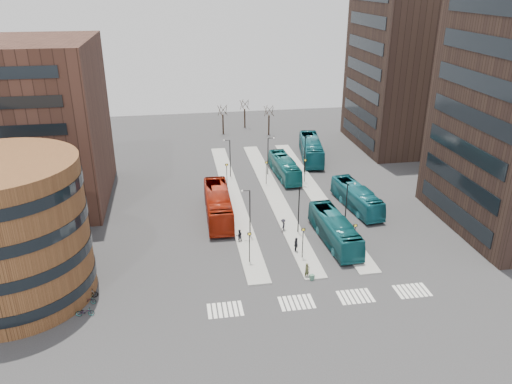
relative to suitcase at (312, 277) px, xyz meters
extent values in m
plane|color=#2A2A2D|center=(-1.52, -7.62, -0.29)|extent=(160.00, 160.00, 0.00)
cube|color=gray|center=(-5.52, 22.38, -0.22)|extent=(2.50, 45.00, 0.15)
cube|color=gray|center=(0.48, 22.38, -0.22)|extent=(2.50, 45.00, 0.15)
cube|color=gray|center=(6.48, 22.38, -0.22)|extent=(2.50, 45.00, 0.15)
cube|color=navy|center=(0.00, 0.00, 0.00)|extent=(0.56, 0.49, 0.58)
imported|color=#981E0B|center=(-8.20, 16.49, 1.53)|extent=(3.38, 13.17, 3.65)
imported|color=#12535A|center=(4.80, 7.49, 1.35)|extent=(3.37, 11.90, 3.28)
imported|color=#135F63|center=(3.56, 29.34, 1.26)|extent=(3.16, 11.28, 3.11)
imported|color=#16626F|center=(10.71, 16.17, 1.29)|extent=(3.97, 11.58, 3.16)
imported|color=#145C67|center=(9.92, 36.72, 1.54)|extent=(5.21, 13.52, 3.67)
imported|color=#46472B|center=(-0.41, 0.48, 0.56)|extent=(0.73, 0.63, 1.70)
imported|color=black|center=(-6.38, 9.37, 0.52)|extent=(0.80, 0.64, 1.62)
imported|color=black|center=(-0.27, 5.86, 0.64)|extent=(0.48, 1.10, 1.86)
imported|color=black|center=(-0.62, 11.19, 0.53)|extent=(0.98, 1.22, 1.65)
imported|color=gray|center=(-22.52, -2.38, 0.16)|extent=(1.75, 0.71, 0.90)
imported|color=gray|center=(-22.52, 0.40, 0.22)|extent=(1.76, 0.82, 1.02)
imported|color=gray|center=(-22.52, -0.47, 0.13)|extent=(1.67, 0.83, 0.84)
cube|color=silver|center=(-11.02, -3.62, -0.29)|extent=(0.35, 2.40, 0.01)
cube|color=silver|center=(-10.52, -3.62, -0.29)|extent=(0.35, 2.40, 0.01)
cube|color=silver|center=(-10.02, -3.62, -0.29)|extent=(0.35, 2.40, 0.01)
cube|color=silver|center=(-9.52, -3.62, -0.29)|extent=(0.35, 2.40, 0.01)
cube|color=silver|center=(-9.02, -3.62, -0.29)|extent=(0.35, 2.40, 0.01)
cube|color=silver|center=(-8.52, -3.62, -0.29)|extent=(0.35, 2.40, 0.01)
cube|color=silver|center=(-8.02, -3.62, -0.29)|extent=(0.35, 2.40, 0.01)
cube|color=silver|center=(-4.02, -3.62, -0.29)|extent=(0.35, 2.40, 0.01)
cube|color=silver|center=(-3.52, -3.62, -0.29)|extent=(0.35, 2.40, 0.01)
cube|color=silver|center=(-3.02, -3.62, -0.29)|extent=(0.35, 2.40, 0.01)
cube|color=silver|center=(-2.52, -3.62, -0.29)|extent=(0.35, 2.40, 0.01)
cube|color=silver|center=(-2.02, -3.62, -0.29)|extent=(0.35, 2.40, 0.01)
cube|color=silver|center=(-1.52, -3.62, -0.29)|extent=(0.35, 2.40, 0.01)
cube|color=silver|center=(-1.02, -3.62, -0.29)|extent=(0.35, 2.40, 0.01)
cube|color=silver|center=(1.98, -3.62, -0.29)|extent=(0.35, 2.40, 0.01)
cube|color=silver|center=(2.48, -3.62, -0.29)|extent=(0.35, 2.40, 0.01)
cube|color=silver|center=(2.98, -3.62, -0.29)|extent=(0.35, 2.40, 0.01)
cube|color=silver|center=(3.48, -3.62, -0.29)|extent=(0.35, 2.40, 0.01)
cube|color=silver|center=(3.98, -3.62, -0.29)|extent=(0.35, 2.40, 0.01)
cube|color=silver|center=(4.48, -3.62, -0.29)|extent=(0.35, 2.40, 0.01)
cube|color=silver|center=(4.98, -3.62, -0.29)|extent=(0.35, 2.40, 0.01)
cube|color=silver|center=(7.98, -3.62, -0.29)|extent=(0.35, 2.40, 0.01)
cube|color=silver|center=(8.48, -3.62, -0.29)|extent=(0.35, 2.40, 0.01)
cube|color=silver|center=(8.98, -3.62, -0.29)|extent=(0.35, 2.40, 0.01)
cube|color=silver|center=(9.48, -3.62, -0.29)|extent=(0.35, 2.40, 0.01)
cube|color=silver|center=(9.98, -3.62, -0.29)|extent=(0.35, 2.40, 0.01)
cube|color=silver|center=(10.48, -3.62, -0.29)|extent=(0.35, 2.40, 0.01)
cube|color=silver|center=(10.98, -3.62, -0.29)|extent=(0.35, 2.40, 0.01)
cylinder|color=brown|center=(-29.52, 2.38, 6.71)|extent=(15.00, 15.00, 14.00)
cylinder|color=black|center=(-29.52, 2.38, 1.71)|extent=(15.16, 15.16, 1.10)
cylinder|color=black|center=(-29.52, 2.38, 5.01)|extent=(15.16, 15.16, 1.10)
cylinder|color=black|center=(-29.52, 2.38, 8.31)|extent=(15.16, 15.16, 1.10)
cube|color=#43281F|center=(-35.52, 26.38, 10.71)|extent=(25.00, 20.00, 22.00)
cube|color=black|center=(20.42, 8.38, 2.21)|extent=(0.12, 16.00, 2.00)
cube|color=black|center=(20.42, 8.38, 6.21)|extent=(0.12, 16.00, 2.00)
cube|color=black|center=(20.42, 8.38, 10.21)|extent=(0.12, 16.00, 2.00)
cube|color=black|center=(20.42, 8.38, 14.21)|extent=(0.12, 16.00, 2.00)
cube|color=black|center=(20.42, 8.38, 18.21)|extent=(0.12, 16.00, 2.00)
cube|color=black|center=(20.42, 8.38, 22.21)|extent=(0.12, 16.00, 2.00)
cube|color=black|center=(20.42, 8.38, 26.21)|extent=(0.12, 16.00, 2.00)
cube|color=#32231C|center=(30.48, 42.38, 14.71)|extent=(20.00, 20.00, 30.00)
cube|color=black|center=(20.42, 42.38, 2.21)|extent=(0.12, 16.00, 2.00)
cube|color=black|center=(20.42, 42.38, 6.21)|extent=(0.12, 16.00, 2.00)
cube|color=black|center=(20.42, 42.38, 10.21)|extent=(0.12, 16.00, 2.00)
cube|color=black|center=(20.42, 42.38, 14.21)|extent=(0.12, 16.00, 2.00)
cube|color=black|center=(20.42, 42.38, 18.21)|extent=(0.12, 16.00, 2.00)
cube|color=black|center=(20.42, 42.38, 22.21)|extent=(0.12, 16.00, 2.00)
cylinder|color=black|center=(-5.92, 4.38, 1.61)|extent=(0.10, 0.10, 3.50)
cube|color=black|center=(-5.92, 4.38, 3.36)|extent=(0.45, 0.10, 0.30)
cube|color=yellow|center=(-5.92, 4.32, 3.36)|extent=(0.20, 0.02, 0.20)
cylinder|color=black|center=(-5.92, 26.38, 1.61)|extent=(0.10, 0.10, 3.50)
cube|color=black|center=(-5.92, 26.38, 3.36)|extent=(0.45, 0.10, 0.30)
cube|color=yellow|center=(-5.92, 26.32, 3.36)|extent=(0.20, 0.02, 0.20)
cylinder|color=black|center=(0.08, 4.38, 1.61)|extent=(0.10, 0.10, 3.50)
cube|color=black|center=(0.08, 4.38, 3.36)|extent=(0.45, 0.10, 0.30)
cube|color=yellow|center=(0.08, 4.32, 3.36)|extent=(0.20, 0.02, 0.20)
cylinder|color=black|center=(0.08, 26.38, 1.61)|extent=(0.10, 0.10, 3.50)
cube|color=black|center=(0.08, 26.38, 3.36)|extent=(0.45, 0.10, 0.30)
cube|color=yellow|center=(0.08, 26.32, 3.36)|extent=(0.20, 0.02, 0.20)
cylinder|color=black|center=(6.08, 4.38, 1.61)|extent=(0.10, 0.10, 3.50)
cube|color=black|center=(6.08, 4.38, 3.36)|extent=(0.45, 0.10, 0.30)
cube|color=yellow|center=(6.08, 4.32, 3.36)|extent=(0.20, 0.02, 0.20)
cylinder|color=black|center=(6.08, 26.38, 1.61)|extent=(0.10, 0.10, 3.50)
cube|color=black|center=(6.08, 26.38, 3.36)|extent=(0.45, 0.10, 0.30)
cube|color=yellow|center=(6.08, 26.32, 3.36)|extent=(0.20, 0.02, 0.20)
cylinder|color=black|center=(-4.92, 10.38, 2.86)|extent=(0.14, 0.14, 6.00)
cylinder|color=black|center=(-5.37, 10.38, 5.86)|extent=(0.90, 0.08, 0.08)
sphere|color=silver|center=(-5.82, 10.38, 5.86)|extent=(0.24, 0.24, 0.24)
cylinder|color=black|center=(-4.92, 30.38, 2.86)|extent=(0.14, 0.14, 6.00)
cylinder|color=black|center=(-5.37, 30.38, 5.86)|extent=(0.90, 0.08, 0.08)
sphere|color=silver|center=(-5.82, 30.38, 5.86)|extent=(0.24, 0.24, 0.24)
cylinder|color=black|center=(1.08, 10.38, 2.86)|extent=(0.14, 0.14, 6.00)
cylinder|color=black|center=(1.53, 10.38, 5.86)|extent=(0.90, 0.08, 0.08)
sphere|color=silver|center=(1.98, 10.38, 5.86)|extent=(0.24, 0.24, 0.24)
cylinder|color=black|center=(1.08, 30.38, 2.86)|extent=(0.14, 0.14, 6.00)
cylinder|color=black|center=(1.53, 30.38, 5.86)|extent=(0.90, 0.08, 0.08)
sphere|color=silver|center=(1.98, 30.38, 5.86)|extent=(0.24, 0.24, 0.24)
cylinder|color=black|center=(7.08, 10.38, 2.86)|extent=(0.14, 0.14, 6.00)
cylinder|color=black|center=(7.53, 10.38, 5.86)|extent=(0.90, 0.08, 0.08)
sphere|color=silver|center=(7.98, 10.38, 5.86)|extent=(0.24, 0.24, 0.24)
cylinder|color=black|center=(7.08, 30.38, 2.86)|extent=(0.14, 0.14, 6.00)
cylinder|color=black|center=(7.53, 30.38, 5.86)|extent=(0.90, 0.08, 0.08)
sphere|color=silver|center=(7.98, 30.38, 5.86)|extent=(0.24, 0.24, 0.24)
cylinder|color=black|center=(-3.52, 54.38, 1.71)|extent=(0.30, 0.30, 4.00)
cylinder|color=black|center=(-2.82, 54.38, 4.61)|extent=(0.10, 1.56, 1.95)
cylinder|color=black|center=(-3.30, 55.04, 4.61)|extent=(1.48, 0.59, 1.97)
cylinder|color=black|center=(-4.08, 54.79, 4.61)|extent=(0.90, 1.31, 1.99)
cylinder|color=black|center=(-4.08, 53.97, 4.61)|extent=(0.89, 1.31, 1.99)
cylinder|color=black|center=(-3.30, 53.71, 4.61)|extent=(1.48, 0.58, 1.97)
cylinder|color=black|center=(1.48, 58.38, 1.71)|extent=(0.30, 0.30, 4.00)
cylinder|color=black|center=(2.18, 58.38, 4.61)|extent=(0.10, 1.56, 1.95)
cylinder|color=black|center=(1.70, 59.04, 4.61)|extent=(1.48, 0.59, 1.97)
cylinder|color=black|center=(0.92, 58.79, 4.61)|extent=(0.90, 1.31, 1.99)
cylinder|color=black|center=(0.92, 57.97, 4.61)|extent=(0.89, 1.31, 1.99)
cylinder|color=black|center=(1.70, 57.71, 4.61)|extent=(1.48, 0.58, 1.97)
cylinder|color=black|center=(5.48, 52.38, 1.71)|extent=(0.30, 0.30, 4.00)
cylinder|color=black|center=(6.18, 52.38, 4.61)|extent=(0.10, 1.56, 1.95)
cylinder|color=black|center=(5.70, 53.04, 4.61)|extent=(1.48, 0.59, 1.97)
cylinder|color=black|center=(4.92, 52.79, 4.61)|extent=(0.90, 1.31, 1.99)
cylinder|color=black|center=(4.92, 51.97, 4.61)|extent=(0.89, 1.31, 1.99)
cylinder|color=black|center=(5.70, 51.71, 4.61)|extent=(1.48, 0.58, 1.97)
camera|label=1|loc=(-13.10, -42.76, 28.77)|focal=35.00mm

